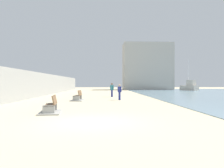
# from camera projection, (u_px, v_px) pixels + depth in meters

# --- Properties ---
(ground_plane) EXTENTS (120.00, 120.00, 0.00)m
(ground_plane) POSITION_uv_depth(u_px,v_px,m) (99.00, 96.00, 27.40)
(ground_plane) COLOR #C6B793
(seawall) EXTENTS (0.80, 64.00, 2.92)m
(seawall) POSITION_uv_depth(u_px,v_px,m) (38.00, 85.00, 27.13)
(seawall) COLOR #9E9E99
(seawall) RESTS_ON ground
(bench_near) EXTENTS (1.35, 2.22, 0.98)m
(bench_near) POSITION_uv_depth(u_px,v_px,m) (51.00, 109.00, 12.28)
(bench_near) COLOR #9E9E99
(bench_near) RESTS_ON ground
(bench_far) EXTENTS (1.21, 2.16, 0.98)m
(bench_far) POSITION_uv_depth(u_px,v_px,m) (78.00, 98.00, 20.95)
(bench_far) COLOR #9E9E99
(bench_far) RESTS_ON ground
(person_walking) EXTENTS (0.42, 0.39, 1.66)m
(person_walking) POSITION_uv_depth(u_px,v_px,m) (112.00, 89.00, 26.49)
(person_walking) COLOR navy
(person_walking) RESTS_ON ground
(person_standing) EXTENTS (0.36, 0.44, 1.54)m
(person_standing) POSITION_uv_depth(u_px,v_px,m) (120.00, 91.00, 21.56)
(person_standing) COLOR navy
(person_standing) RESTS_ON ground
(boat_mid_bay) EXTENTS (3.01, 4.85, 6.93)m
(boat_mid_bay) POSITION_uv_depth(u_px,v_px,m) (190.00, 86.00, 49.99)
(boat_mid_bay) COLOR beige
(boat_mid_bay) RESTS_ON water_bay
(harbor_building) EXTENTS (12.00, 6.00, 11.50)m
(harbor_building) POSITION_uv_depth(u_px,v_px,m) (147.00, 67.00, 55.76)
(harbor_building) COLOR #ADAAA3
(harbor_building) RESTS_ON ground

